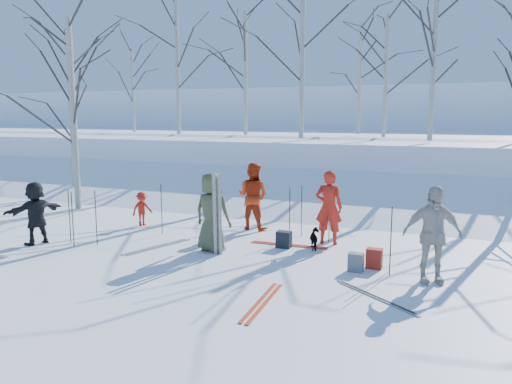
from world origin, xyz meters
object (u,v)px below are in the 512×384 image
at_px(skier_grey_west, 36,213).
at_px(skier_cream_east, 432,234).
at_px(skier_red_north, 329,207).
at_px(skier_redor_behind, 253,196).
at_px(dog, 316,239).
at_px(backpack_red, 374,259).
at_px(skier_olive_center, 212,212).
at_px(skier_red_seated, 142,209).
at_px(backpack_grey, 356,262).
at_px(backpack_dark, 284,239).

bearing_deg(skier_grey_west, skier_cream_east, 112.81).
distance_m(skier_red_north, skier_redor_behind, 2.46).
bearing_deg(dog, backpack_red, 121.03).
xyz_separation_m(skier_olive_center, skier_red_seated, (-3.13, 1.61, -0.44)).
relative_size(skier_red_north, skier_red_seated, 1.87).
height_order(backpack_red, backpack_grey, backpack_red).
bearing_deg(dog, skier_redor_behind, -58.45).
bearing_deg(skier_red_seated, dog, -71.86).
bearing_deg(skier_red_north, backpack_dark, 38.18).
xyz_separation_m(skier_red_seated, backpack_grey, (6.53, -1.84, -0.30)).
height_order(skier_olive_center, skier_red_north, skier_olive_center).
xyz_separation_m(skier_red_north, backpack_dark, (-0.87, -0.79, -0.71)).
relative_size(skier_cream_east, dog, 3.22).
relative_size(skier_red_north, dog, 3.14).
bearing_deg(skier_grey_west, skier_olive_center, 122.32).
bearing_deg(skier_redor_behind, backpack_red, 152.67).
relative_size(skier_olive_center, skier_grey_west, 1.19).
height_order(skier_red_north, skier_grey_west, skier_red_north).
bearing_deg(backpack_dark, skier_red_north, 42.07).
distance_m(skier_grey_west, dog, 6.84).
height_order(skier_redor_behind, skier_cream_east, skier_cream_east).
distance_m(skier_olive_center, backpack_grey, 3.48).
distance_m(skier_olive_center, skier_red_north, 2.87).
bearing_deg(skier_olive_center, skier_red_north, -139.14).
bearing_deg(backpack_grey, skier_red_north, 119.36).
bearing_deg(skier_olive_center, skier_red_seated, -23.01).
distance_m(dog, backpack_red, 1.82).
bearing_deg(backpack_grey, dog, 132.99).
relative_size(skier_red_north, skier_redor_behind, 0.99).
height_order(skier_red_seated, dog, skier_red_seated).
bearing_deg(backpack_red, backpack_dark, 160.63).
height_order(skier_red_seated, skier_grey_west, skier_grey_west).
relative_size(skier_red_north, skier_cream_east, 0.98).
bearing_deg(dog, backpack_dark, -14.02).
height_order(skier_grey_west, backpack_red, skier_grey_west).
xyz_separation_m(skier_cream_east, dog, (-2.66, 1.41, -0.69)).
distance_m(skier_red_seated, skier_cream_east, 8.20).
bearing_deg(skier_red_seated, backpack_dark, -74.81).
height_order(skier_red_north, skier_cream_east, skier_cream_east).
xyz_separation_m(skier_olive_center, skier_cream_east, (4.83, -0.31, 0.01)).
bearing_deg(skier_olive_center, dog, -149.01).
xyz_separation_m(skier_red_seated, backpack_dark, (4.56, -0.68, -0.29)).
relative_size(skier_red_north, backpack_grey, 4.79).
bearing_deg(skier_red_north, skier_olive_center, 32.74).
xyz_separation_m(dog, backpack_red, (1.54, -0.97, -0.03)).
bearing_deg(skier_red_north, skier_grey_west, 19.28).
bearing_deg(backpack_dark, backpack_red, -19.37).
bearing_deg(skier_redor_behind, skier_olive_center, 95.37).
height_order(skier_red_seated, backpack_grey, skier_red_seated).
xyz_separation_m(skier_olive_center, skier_grey_west, (-4.29, -1.11, -0.15)).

